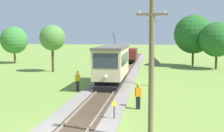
{
  "coord_description": "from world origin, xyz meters",
  "views": [
    {
      "loc": [
        3.83,
        -13.97,
        4.95
      ],
      "look_at": [
        -0.02,
        14.03,
        1.92
      ],
      "focal_mm": 47.37,
      "sensor_mm": 36.0,
      "label": 1
    }
  ],
  "objects_px": {
    "trackside_signal_marker": "(114,110)",
    "track_worker": "(138,95)",
    "freight_car": "(129,55)",
    "utility_pole_far": "(153,38)",
    "tree_left_near": "(14,40)",
    "tree_left_far": "(52,38)",
    "tree_right_far": "(194,34)",
    "gravel_pile": "(154,61)",
    "tree_right_near": "(217,39)",
    "second_worker": "(78,80)",
    "red_tram": "(112,63)",
    "utility_pole_near_tram": "(152,45)",
    "utility_pole_foreground": "(151,69)",
    "utility_pole_mid": "(152,41)"
  },
  "relations": [
    {
      "from": "utility_pole_mid",
      "to": "tree_left_far",
      "type": "distance_m",
      "value": 14.1
    },
    {
      "from": "freight_car",
      "to": "utility_pole_near_tram",
      "type": "relative_size",
      "value": 0.68
    },
    {
      "from": "trackside_signal_marker",
      "to": "tree_left_near",
      "type": "xyz_separation_m",
      "value": [
        -21.28,
        31.41,
        3.31
      ]
    },
    {
      "from": "second_worker",
      "to": "tree_right_far",
      "type": "bearing_deg",
      "value": 115.81
    },
    {
      "from": "tree_right_near",
      "to": "tree_left_far",
      "type": "bearing_deg",
      "value": -164.86
    },
    {
      "from": "red_tram",
      "to": "second_worker",
      "type": "bearing_deg",
      "value": -133.06
    },
    {
      "from": "tree_right_near",
      "to": "tree_right_far",
      "type": "distance_m",
      "value": 4.6
    },
    {
      "from": "track_worker",
      "to": "tree_left_near",
      "type": "distance_m",
      "value": 36.34
    },
    {
      "from": "utility_pole_mid",
      "to": "utility_pole_far",
      "type": "height_order",
      "value": "utility_pole_far"
    },
    {
      "from": "track_worker",
      "to": "tree_right_near",
      "type": "bearing_deg",
      "value": -43.09
    },
    {
      "from": "utility_pole_foreground",
      "to": "tree_right_near",
      "type": "height_order",
      "value": "tree_right_near"
    },
    {
      "from": "gravel_pile",
      "to": "tree_left_near",
      "type": "relative_size",
      "value": 0.41
    },
    {
      "from": "track_worker",
      "to": "tree_left_far",
      "type": "height_order",
      "value": "tree_left_far"
    },
    {
      "from": "tree_left_near",
      "to": "freight_car",
      "type": "bearing_deg",
      "value": 4.75
    },
    {
      "from": "tree_right_far",
      "to": "tree_left_near",
      "type": "bearing_deg",
      "value": 178.76
    },
    {
      "from": "trackside_signal_marker",
      "to": "track_worker",
      "type": "bearing_deg",
      "value": 68.17
    },
    {
      "from": "tree_right_near",
      "to": "tree_right_far",
      "type": "bearing_deg",
      "value": 127.41
    },
    {
      "from": "red_tram",
      "to": "track_worker",
      "type": "xyz_separation_m",
      "value": [
        2.93,
        -8.61,
        -1.21
      ]
    },
    {
      "from": "red_tram",
      "to": "tree_left_near",
      "type": "bearing_deg",
      "value": 134.7
    },
    {
      "from": "tree_left_near",
      "to": "tree_left_far",
      "type": "distance_m",
      "value": 14.53
    },
    {
      "from": "freight_car",
      "to": "utility_pole_near_tram",
      "type": "distance_m",
      "value": 21.26
    },
    {
      "from": "tree_left_near",
      "to": "tree_right_far",
      "type": "distance_m",
      "value": 29.63
    },
    {
      "from": "freight_car",
      "to": "utility_pole_far",
      "type": "xyz_separation_m",
      "value": [
        3.79,
        8.38,
        2.71
      ]
    },
    {
      "from": "utility_pole_near_tram",
      "to": "trackside_signal_marker",
      "type": "xyz_separation_m",
      "value": [
        -2.07,
        -12.25,
        -3.28
      ]
    },
    {
      "from": "freight_car",
      "to": "second_worker",
      "type": "bearing_deg",
      "value": -96.29
    },
    {
      "from": "red_tram",
      "to": "tree_right_far",
      "type": "relative_size",
      "value": 1.07
    },
    {
      "from": "tree_left_near",
      "to": "tree_left_far",
      "type": "bearing_deg",
      "value": -44.69
    },
    {
      "from": "utility_pole_far",
      "to": "second_worker",
      "type": "xyz_separation_m",
      "value": [
        -6.46,
        -32.64,
        -3.28
      ]
    },
    {
      "from": "utility_pole_near_tram",
      "to": "freight_car",
      "type": "bearing_deg",
      "value": 100.34
    },
    {
      "from": "gravel_pile",
      "to": "tree_right_near",
      "type": "height_order",
      "value": "tree_right_near"
    },
    {
      "from": "gravel_pile",
      "to": "freight_car",
      "type": "bearing_deg",
      "value": 168.25
    },
    {
      "from": "tree_right_far",
      "to": "utility_pole_far",
      "type": "bearing_deg",
      "value": 120.44
    },
    {
      "from": "second_worker",
      "to": "tree_right_near",
      "type": "relative_size",
      "value": 0.27
    },
    {
      "from": "freight_car",
      "to": "track_worker",
      "type": "bearing_deg",
      "value": -84.42
    },
    {
      "from": "freight_car",
      "to": "red_tram",
      "type": "bearing_deg",
      "value": -89.99
    },
    {
      "from": "track_worker",
      "to": "second_worker",
      "type": "relative_size",
      "value": 1.0
    },
    {
      "from": "gravel_pile",
      "to": "second_worker",
      "type": "height_order",
      "value": "second_worker"
    },
    {
      "from": "red_tram",
      "to": "tree_left_far",
      "type": "height_order",
      "value": "tree_left_far"
    },
    {
      "from": "track_worker",
      "to": "tree_right_far",
      "type": "distance_m",
      "value": 28.92
    },
    {
      "from": "trackside_signal_marker",
      "to": "track_worker",
      "type": "relative_size",
      "value": 0.66
    },
    {
      "from": "utility_pole_far",
      "to": "tree_left_far",
      "type": "distance_m",
      "value": 24.05
    },
    {
      "from": "utility_pole_mid",
      "to": "tree_left_near",
      "type": "distance_m",
      "value": 23.85
    },
    {
      "from": "track_worker",
      "to": "tree_right_near",
      "type": "xyz_separation_m",
      "value": [
        9.88,
        24.13,
        3.26
      ]
    },
    {
      "from": "utility_pole_far",
      "to": "trackside_signal_marker",
      "type": "distance_m",
      "value": 41.62
    },
    {
      "from": "utility_pole_far",
      "to": "tree_right_near",
      "type": "height_order",
      "value": "utility_pole_far"
    },
    {
      "from": "freight_car",
      "to": "tree_left_far",
      "type": "xyz_separation_m",
      "value": [
        -9.24,
        -11.84,
        2.93
      ]
    },
    {
      "from": "utility_pole_far",
      "to": "tree_left_near",
      "type": "height_order",
      "value": "utility_pole_far"
    },
    {
      "from": "utility_pole_foreground",
      "to": "second_worker",
      "type": "relative_size",
      "value": 3.71
    },
    {
      "from": "freight_car",
      "to": "tree_left_near",
      "type": "relative_size",
      "value": 0.83
    },
    {
      "from": "freight_car",
      "to": "tree_right_far",
      "type": "bearing_deg",
      "value": -12.71
    }
  ]
}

